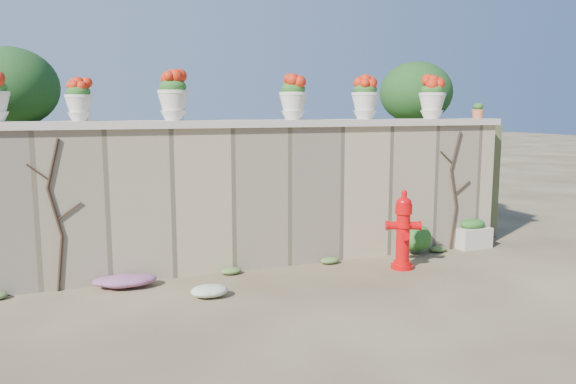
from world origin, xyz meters
name	(u,v)px	position (x,y,z in m)	size (l,w,h in m)	color
ground	(307,305)	(0.00, 0.00, 0.00)	(80.00, 80.00, 0.00)	#483724
stone_wall	(258,197)	(0.00, 1.80, 1.00)	(8.00, 0.40, 2.00)	tan
wall_cap	(258,124)	(0.00, 1.80, 2.05)	(8.10, 0.52, 0.10)	beige
raised_fill	(207,174)	(0.00, 5.00, 1.00)	(9.00, 6.00, 2.00)	#384C23
back_shrub_left	(10,87)	(-3.20, 3.00, 2.55)	(1.30, 1.30, 1.10)	#143814
back_shrub_right	(416,93)	(3.40, 3.00, 2.55)	(1.30, 1.30, 1.10)	#143814
vine_left	(56,213)	(-2.67, 1.58, 0.99)	(0.60, 0.04, 1.91)	black
vine_right	(454,189)	(3.23, 1.58, 0.99)	(0.60, 0.04, 1.91)	black
fire_hydrant	(403,230)	(1.86, 0.91, 0.56)	(0.48, 0.35, 1.12)	red
planter_box	(472,234)	(3.60, 1.55, 0.22)	(0.58, 0.36, 0.48)	beige
green_shrub	(416,237)	(2.48, 1.51, 0.29)	(0.60, 0.54, 0.57)	#1E5119
magenta_clump	(124,279)	(-1.92, 1.43, 0.11)	(0.83, 0.55, 0.22)	#BC25AE
white_flowers	(206,289)	(-1.03, 0.71, 0.09)	(0.52, 0.41, 0.19)	white
urn_pot_1	(79,100)	(-2.34, 1.80, 2.36)	(0.34, 0.34, 0.53)	beige
urn_pot_2	(173,96)	(-1.17, 1.80, 2.42)	(0.41, 0.41, 0.64)	beige
urn_pot_3	(293,98)	(0.54, 1.80, 2.41)	(0.40, 0.40, 0.63)	beige
urn_pot_4	(365,98)	(1.70, 1.80, 2.42)	(0.41, 0.41, 0.64)	beige
urn_pot_5	(432,98)	(2.90, 1.80, 2.42)	(0.42, 0.42, 0.66)	beige
terracotta_pot	(478,112)	(3.80, 1.80, 2.21)	(0.20, 0.20, 0.24)	#C8653D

